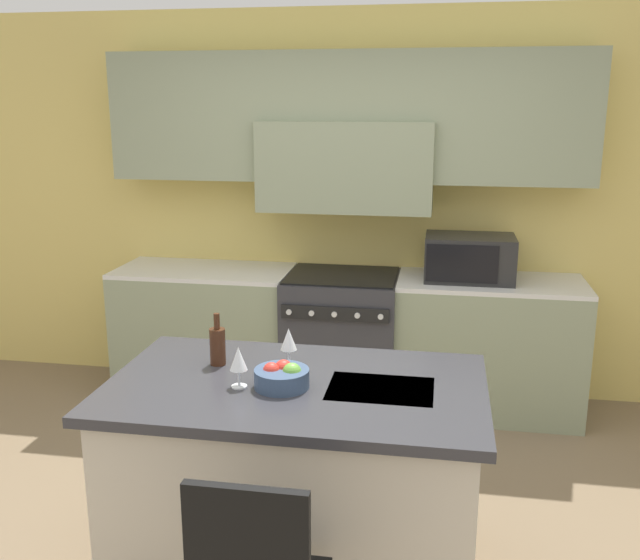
# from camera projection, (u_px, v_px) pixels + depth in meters

# --- Properties ---
(ground_plane) EXTENTS (10.00, 10.00, 0.00)m
(ground_plane) POSITION_uv_depth(u_px,v_px,m) (291.00, 541.00, 3.47)
(ground_plane) COLOR #7A664C
(back_cabinetry) EXTENTS (10.00, 0.46, 2.70)m
(back_cabinetry) POSITION_uv_depth(u_px,v_px,m) (349.00, 174.00, 4.96)
(back_cabinetry) COLOR #DBC166
(back_cabinetry) RESTS_ON ground_plane
(back_counter) EXTENTS (3.23, 0.62, 0.92)m
(back_counter) POSITION_uv_depth(u_px,v_px,m) (342.00, 338.00, 5.00)
(back_counter) COLOR gray
(back_counter) RESTS_ON ground_plane
(range_stove) EXTENTS (0.76, 0.70, 0.93)m
(range_stove) POSITION_uv_depth(u_px,v_px,m) (342.00, 339.00, 4.98)
(range_stove) COLOR #2D2D33
(range_stove) RESTS_ON ground_plane
(microwave) EXTENTS (0.58, 0.38, 0.30)m
(microwave) POSITION_uv_depth(u_px,v_px,m) (469.00, 258.00, 4.71)
(microwave) COLOR black
(microwave) RESTS_ON back_counter
(kitchen_island) EXTENTS (1.61, 0.98, 0.91)m
(kitchen_island) POSITION_uv_depth(u_px,v_px,m) (297.00, 478.00, 3.15)
(kitchen_island) COLOR beige
(kitchen_island) RESTS_ON ground_plane
(wine_bottle) EXTENTS (0.07, 0.07, 0.24)m
(wine_bottle) POSITION_uv_depth(u_px,v_px,m) (218.00, 345.00, 3.23)
(wine_bottle) COLOR #422314
(wine_bottle) RESTS_ON kitchen_island
(wine_glass_near) EXTENTS (0.07, 0.07, 0.18)m
(wine_glass_near) POSITION_uv_depth(u_px,v_px,m) (238.00, 360.00, 2.96)
(wine_glass_near) COLOR white
(wine_glass_near) RESTS_ON kitchen_island
(wine_glass_far) EXTENTS (0.07, 0.07, 0.18)m
(wine_glass_far) POSITION_uv_depth(u_px,v_px,m) (289.00, 340.00, 3.20)
(wine_glass_far) COLOR white
(wine_glass_far) RESTS_ON kitchen_island
(fruit_bowl) EXTENTS (0.23, 0.23, 0.11)m
(fruit_bowl) POSITION_uv_depth(u_px,v_px,m) (282.00, 376.00, 2.98)
(fruit_bowl) COLOR #384C6B
(fruit_bowl) RESTS_ON kitchen_island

